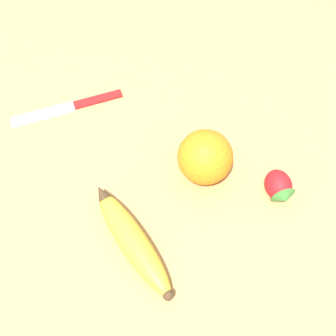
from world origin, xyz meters
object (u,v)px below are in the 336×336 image
banana (132,241)px  paring_knife (71,106)px  strawberry (279,187)px  orange (205,157)px

banana → paring_knife: (0.26, 0.11, -0.02)m
strawberry → paring_knife: size_ratio=0.33×
orange → paring_knife: 0.26m
orange → paring_knife: (0.13, 0.22, -0.04)m
orange → strawberry: orange is taller
strawberry → banana: bearing=-84.0°
orange → paring_knife: orange is taller
banana → orange: 0.17m
orange → paring_knife: size_ratio=0.45×
banana → strawberry: (0.08, -0.22, 0.00)m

